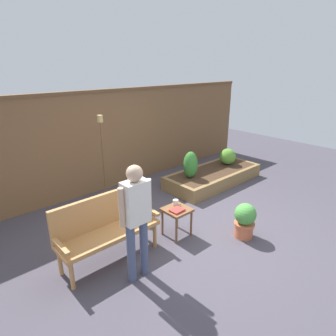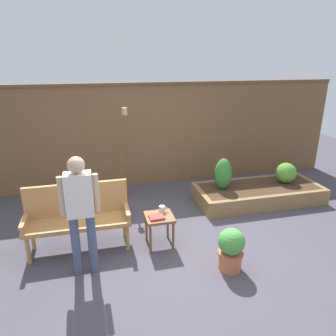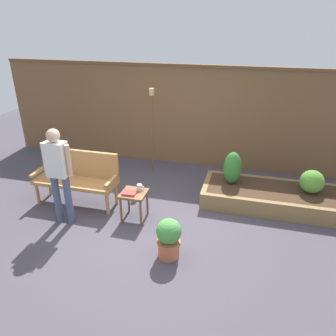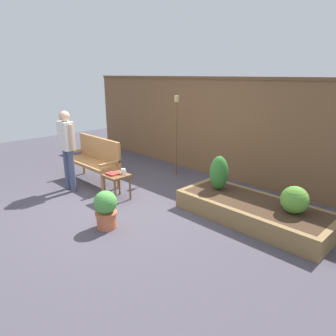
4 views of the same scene
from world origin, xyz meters
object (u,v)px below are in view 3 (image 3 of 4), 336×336
Objects in this scene: garden_bench at (77,174)px; potted_boxwood at (169,237)px; side_table at (134,197)px; shrub_far_corner at (312,182)px; book_on_table at (129,193)px; person_by_bench at (58,169)px; tiki_torch at (152,117)px; cup_on_table at (140,187)px; shrub_near_bench at (232,168)px.

potted_boxwood is (1.91, -1.03, -0.23)m from garden_bench.
shrub_far_corner reaches higher than side_table.
person_by_bench is at bearing -165.39° from book_on_table.
book_on_table is at bearing -16.65° from garden_bench.
tiki_torch is at bearing 60.00° from garden_bench.
potted_boxwood reaches higher than cup_on_table.
potted_boxwood is at bearing -137.16° from shrub_far_corner.
potted_boxwood is (0.77, -0.76, -0.09)m from side_table.
shrub_near_bench reaches higher than cup_on_table.
potted_boxwood is at bearing -68.31° from tiki_torch.
book_on_table is at bearing -84.05° from tiki_torch.
garden_bench is 2.71m from shrub_near_bench.
potted_boxwood is 1.99m from shrub_near_bench.
shrub_far_corner is at bearing -13.26° from tiki_torch.
garden_bench is at bearing 151.71° from potted_boxwood.
side_table is 1.09m from potted_boxwood.
cup_on_table is 1.28m from person_by_bench.
garden_bench is 1.21m from cup_on_table.
tiki_torch reaches higher than garden_bench.
person_by_bench is at bearing 167.92° from potted_boxwood.
tiki_torch reaches higher than shrub_far_corner.
shrub_far_corner is at bearing 0.00° from shrub_near_bench.
garden_bench reaches higher than potted_boxwood.
cup_on_table is 0.20m from book_on_table.
garden_bench is 2.47× the size of potted_boxwood.
potted_boxwood is at bearing -44.44° from side_table.
potted_boxwood is (0.71, -0.86, -0.22)m from cup_on_table.
book_on_table is at bearing 17.47° from person_by_bench.
cup_on_table is 0.08× the size of person_by_bench.
book_on_table is (-0.12, -0.16, -0.03)m from cup_on_table.
shrub_near_bench is at bearing 30.40° from person_by_bench.
person_by_bench is (-0.80, -2.17, -0.27)m from tiki_torch.
tiki_torch is (-0.19, 1.86, 0.71)m from book_on_table.
garden_bench is 1.17m from side_table.
cup_on_table is at bearing 57.21° from side_table.
shrub_far_corner is 3.18m from tiki_torch.
garden_bench is at bearing -162.24° from shrub_near_bench.
garden_bench is 6.85× the size of book_on_table.
tiki_torch is (-1.69, 0.71, 0.61)m from shrub_near_bench.
shrub_near_bench is 1.93m from tiki_torch.
side_table is at bearing 45.29° from book_on_table.
garden_bench is 1.13m from book_on_table.
side_table is at bearing -13.24° from garden_bench.
tiki_torch is (0.89, 1.54, 0.66)m from garden_bench.
shrub_far_corner is at bearing 20.96° from person_by_bench.
book_on_table is (-0.05, -0.06, 0.10)m from side_table.
garden_bench is at bearing 172.29° from cup_on_table.
cup_on_table is at bearing -7.71° from garden_bench.
potted_boxwood is (0.83, -0.70, -0.18)m from book_on_table.
tiki_torch reaches higher than shrub_near_bench.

